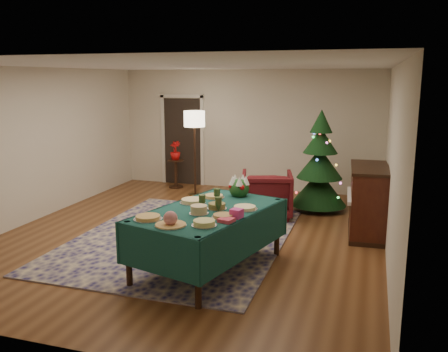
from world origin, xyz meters
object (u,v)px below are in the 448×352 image
(buffet_table, at_px, (209,222))
(floor_lamp, at_px, (194,124))
(gift_box, at_px, (237,213))
(armchair, at_px, (267,192))
(christmas_tree, at_px, (320,165))
(potted_plant, at_px, (175,155))
(side_table, at_px, (176,174))
(piano, at_px, (368,202))

(buffet_table, height_order, floor_lamp, floor_lamp)
(gift_box, bearing_deg, armchair, 95.02)
(floor_lamp, relative_size, christmas_tree, 0.95)
(potted_plant, relative_size, christmas_tree, 0.22)
(buffet_table, xyz_separation_m, armchair, (0.19, 2.65, -0.20))
(side_table, relative_size, piano, 0.49)
(gift_box, height_order, potted_plant, gift_box)
(buffet_table, relative_size, piano, 1.78)
(side_table, height_order, piano, piano)
(potted_plant, distance_m, christmas_tree, 3.51)
(gift_box, height_order, christmas_tree, christmas_tree)
(buffet_table, height_order, gift_box, gift_box)
(side_table, xyz_separation_m, piano, (4.31, -2.20, 0.23))
(buffet_table, bearing_deg, armchair, 85.79)
(armchair, xyz_separation_m, christmas_tree, (0.85, 0.78, 0.41))
(gift_box, distance_m, side_table, 5.40)
(buffet_table, relative_size, christmas_tree, 1.23)
(christmas_tree, bearing_deg, potted_plant, 164.93)
(christmas_tree, bearing_deg, buffet_table, -106.99)
(buffet_table, xyz_separation_m, piano, (1.97, 2.14, -0.11))
(buffet_table, bearing_deg, christmas_tree, 73.01)
(floor_lamp, bearing_deg, buffet_table, -66.52)
(floor_lamp, height_order, potted_plant, floor_lamp)
(side_table, distance_m, piano, 4.84)
(floor_lamp, relative_size, side_table, 2.79)
(side_table, bearing_deg, gift_box, -58.71)
(buffet_table, xyz_separation_m, christmas_tree, (1.05, 3.43, 0.21))
(armchair, bearing_deg, christmas_tree, -151.01)
(armchair, distance_m, floor_lamp, 2.40)
(buffet_table, distance_m, potted_plant, 4.93)
(side_table, bearing_deg, buffet_table, -61.68)
(christmas_tree, bearing_deg, piano, -54.26)
(floor_lamp, relative_size, potted_plant, 4.25)
(floor_lamp, distance_m, potted_plant, 1.20)
(floor_lamp, bearing_deg, armchair, -31.41)
(floor_lamp, relative_size, piano, 1.37)
(christmas_tree, bearing_deg, gift_box, -99.25)
(floor_lamp, xyz_separation_m, potted_plant, (-0.70, 0.58, -0.78))
(potted_plant, xyz_separation_m, piano, (4.31, -2.20, -0.22))
(buffet_table, xyz_separation_m, gift_box, (0.45, -0.25, 0.22))
(side_table, relative_size, christmas_tree, 0.34)
(buffet_table, relative_size, floor_lamp, 1.30)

